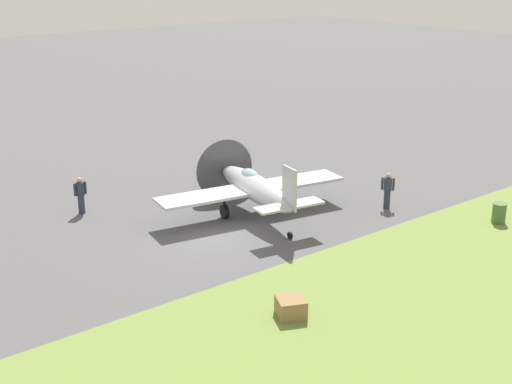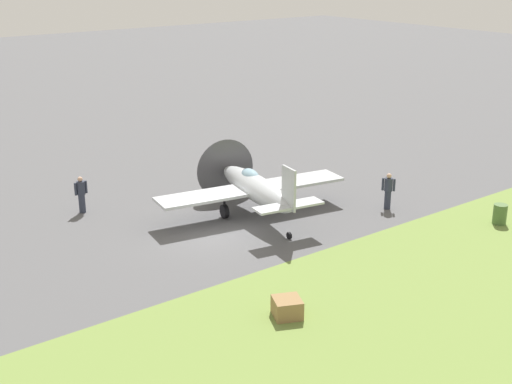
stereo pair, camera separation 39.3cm
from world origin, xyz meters
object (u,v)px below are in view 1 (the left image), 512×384
(fuel_drum, at_px, (499,213))
(supply_crate, at_px, (291,307))
(airplane_lead, at_px, (254,187))
(ground_crew_chief, at_px, (388,190))
(ground_crew_mechanic, at_px, (81,194))

(fuel_drum, relative_size, supply_crate, 1.00)
(fuel_drum, bearing_deg, supply_crate, -176.77)
(airplane_lead, height_order, ground_crew_chief, airplane_lead)
(ground_crew_chief, height_order, fuel_drum, ground_crew_chief)
(ground_crew_mechanic, bearing_deg, fuel_drum, -43.06)
(airplane_lead, bearing_deg, fuel_drum, -33.09)
(ground_crew_chief, relative_size, supply_crate, 1.92)
(airplane_lead, xyz_separation_m, ground_crew_mechanic, (-6.10, 5.13, -0.44))
(ground_crew_mechanic, bearing_deg, supply_crate, -85.90)
(airplane_lead, relative_size, ground_crew_mechanic, 5.29)
(ground_crew_mechanic, distance_m, supply_crate, 13.33)
(ground_crew_mechanic, xyz_separation_m, fuel_drum, (14.09, -12.54, -0.46))
(airplane_lead, xyz_separation_m, fuel_drum, (8.00, -7.41, -0.91))
(ground_crew_mechanic, distance_m, fuel_drum, 18.87)
(ground_crew_chief, xyz_separation_m, supply_crate, (-10.31, -5.06, -0.59))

